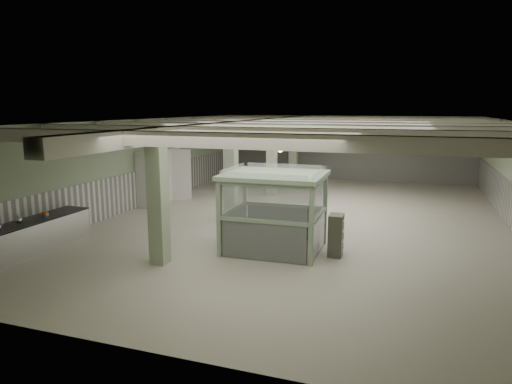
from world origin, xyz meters
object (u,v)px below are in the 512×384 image
(guard_booth, at_px, (275,196))
(filing_cabinet, at_px, (336,235))
(walkin_cooler, at_px, (160,175))
(prep_counter, at_px, (11,242))

(guard_booth, bearing_deg, filing_cabinet, -0.45)
(walkin_cooler, bearing_deg, guard_booth, -35.90)
(prep_counter, distance_m, walkin_cooler, 7.97)
(walkin_cooler, height_order, filing_cabinet, walkin_cooler)
(walkin_cooler, relative_size, guard_booth, 0.92)
(walkin_cooler, xyz_separation_m, filing_cabinet, (8.42, -4.79, -0.61))
(walkin_cooler, bearing_deg, prep_counter, -89.39)
(guard_booth, xyz_separation_m, filing_cabinet, (1.78, 0.02, -0.99))
(prep_counter, bearing_deg, walkin_cooler, 90.61)
(prep_counter, height_order, walkin_cooler, walkin_cooler)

